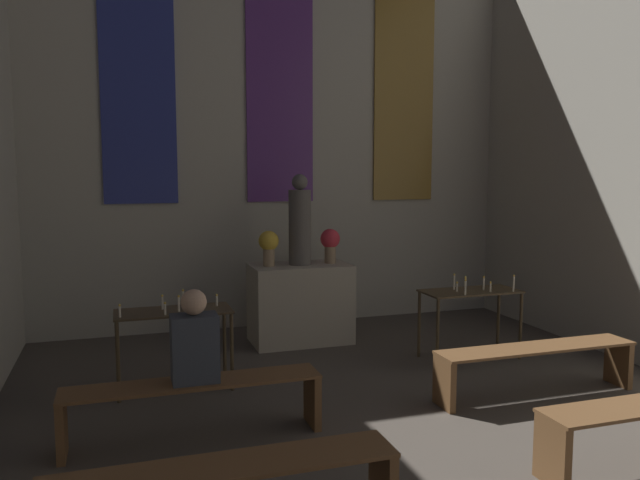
{
  "coord_description": "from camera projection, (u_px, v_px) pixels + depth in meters",
  "views": [
    {
      "loc": [
        -2.11,
        1.34,
        2.12
      ],
      "look_at": [
        0.0,
        7.83,
        1.36
      ],
      "focal_mm": 35.0,
      "sensor_mm": 36.0,
      "label": 1
    }
  ],
  "objects": [
    {
      "name": "wall_back",
      "position": [
        279.0,
        128.0,
        8.44
      ],
      "size": [
        6.75,
        0.16,
        5.33
      ],
      "color": "#B2AD9E",
      "rests_on": "ground_plane"
    },
    {
      "name": "altar",
      "position": [
        300.0,
        303.0,
        7.73
      ],
      "size": [
        1.21,
        0.72,
        0.97
      ],
      "color": "#ADA38E",
      "rests_on": "ground_plane"
    },
    {
      "name": "statue",
      "position": [
        300.0,
        223.0,
        7.62
      ],
      "size": [
        0.28,
        0.28,
        1.11
      ],
      "color": "#5B5651",
      "rests_on": "altar"
    },
    {
      "name": "flower_vase_left",
      "position": [
        269.0,
        245.0,
        7.52
      ],
      "size": [
        0.24,
        0.24,
        0.43
      ],
      "color": "#937A5B",
      "rests_on": "altar"
    },
    {
      "name": "flower_vase_right",
      "position": [
        330.0,
        242.0,
        7.76
      ],
      "size": [
        0.24,
        0.24,
        0.43
      ],
      "color": "#937A5B",
      "rests_on": "altar"
    },
    {
      "name": "candle_rack_left",
      "position": [
        174.0,
        321.0,
        6.02
      ],
      "size": [
        1.1,
        0.49,
        0.94
      ],
      "color": "#473823",
      "rests_on": "ground_plane"
    },
    {
      "name": "candle_rack_right",
      "position": [
        470.0,
        300.0,
        7.02
      ],
      "size": [
        1.1,
        0.49,
        0.98
      ],
      "color": "#473823",
      "rests_on": "ground_plane"
    },
    {
      "name": "pew_back_left",
      "position": [
        194.0,
        398.0,
        4.89
      ],
      "size": [
        2.0,
        0.36,
        0.48
      ],
      "color": "brown",
      "rests_on": "ground_plane"
    },
    {
      "name": "pew_back_right",
      "position": [
        536.0,
        360.0,
        5.87
      ],
      "size": [
        2.0,
        0.36,
        0.48
      ],
      "color": "brown",
      "rests_on": "ground_plane"
    },
    {
      "name": "person_seated",
      "position": [
        195.0,
        341.0,
        4.84
      ],
      "size": [
        0.36,
        0.24,
        0.73
      ],
      "color": "#383D47",
      "rests_on": "pew_back_left"
    }
  ]
}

